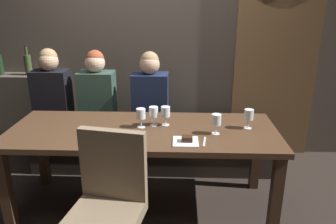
% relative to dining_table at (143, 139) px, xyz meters
% --- Properties ---
extents(ground, '(9.00, 9.00, 0.00)m').
position_rel_dining_table_xyz_m(ground, '(0.00, 0.00, -0.65)').
color(ground, black).
extents(back_wall_tiled, '(6.00, 0.12, 3.00)m').
position_rel_dining_table_xyz_m(back_wall_tiled, '(0.00, 1.22, 0.85)').
color(back_wall_tiled, brown).
rests_on(back_wall_tiled, ground).
extents(arched_door, '(0.90, 0.05, 2.55)m').
position_rel_dining_table_xyz_m(arched_door, '(1.35, 1.15, 0.71)').
color(arched_door, brown).
rests_on(arched_door, ground).
extents(back_counter, '(1.10, 0.28, 0.95)m').
position_rel_dining_table_xyz_m(back_counter, '(-1.55, 1.04, -0.18)').
color(back_counter, '#494138').
rests_on(back_counter, ground).
extents(dining_table, '(2.20, 0.84, 0.74)m').
position_rel_dining_table_xyz_m(dining_table, '(0.00, 0.00, 0.00)').
color(dining_table, '#412B1C').
rests_on(dining_table, ground).
extents(banquette_bench, '(2.50, 0.44, 0.45)m').
position_rel_dining_table_xyz_m(banquette_bench, '(0.00, 0.70, -0.42)').
color(banquette_bench, '#312A23').
rests_on(banquette_bench, ground).
extents(chair_near_side, '(0.51, 0.51, 0.98)m').
position_rel_dining_table_xyz_m(chair_near_side, '(-0.14, -0.72, -0.09)').
color(chair_near_side, '#4C3321').
rests_on(chair_near_side, ground).
extents(diner_redhead, '(0.36, 0.24, 0.84)m').
position_rel_dining_table_xyz_m(diner_redhead, '(-1.02, 0.72, 0.19)').
color(diner_redhead, black).
rests_on(diner_redhead, banquette_bench).
extents(diner_bearded, '(0.36, 0.24, 0.82)m').
position_rel_dining_table_xyz_m(diner_bearded, '(-0.55, 0.72, 0.19)').
color(diner_bearded, '#2D473D').
rests_on(diner_bearded, banquette_bench).
extents(diner_far_end, '(0.36, 0.24, 0.82)m').
position_rel_dining_table_xyz_m(diner_far_end, '(-0.00, 0.69, 0.18)').
color(diner_far_end, '#192342').
rests_on(diner_far_end, banquette_bench).
extents(wine_bottle_pale_label, '(0.08, 0.08, 0.33)m').
position_rel_dining_table_xyz_m(wine_bottle_pale_label, '(-1.38, 1.03, 0.42)').
color(wine_bottle_pale_label, '#384728').
rests_on(wine_bottle_pale_label, back_counter).
extents(wine_glass_center_front, '(0.08, 0.08, 0.16)m').
position_rel_dining_table_xyz_m(wine_glass_center_front, '(0.86, 0.05, 0.20)').
color(wine_glass_center_front, silver).
rests_on(wine_glass_center_front, dining_table).
extents(wine_glass_end_left, '(0.08, 0.08, 0.16)m').
position_rel_dining_table_xyz_m(wine_glass_end_left, '(0.59, -0.08, 0.20)').
color(wine_glass_end_left, silver).
rests_on(wine_glass_end_left, dining_table).
extents(wine_glass_far_left, '(0.08, 0.08, 0.16)m').
position_rel_dining_table_xyz_m(wine_glass_far_left, '(0.18, 0.09, 0.20)').
color(wine_glass_far_left, silver).
rests_on(wine_glass_far_left, dining_table).
extents(wine_glass_end_right, '(0.08, 0.08, 0.16)m').
position_rel_dining_table_xyz_m(wine_glass_end_right, '(0.08, 0.08, 0.20)').
color(wine_glass_end_right, silver).
rests_on(wine_glass_end_right, dining_table).
extents(wine_glass_far_right, '(0.08, 0.08, 0.16)m').
position_rel_dining_table_xyz_m(wine_glass_far_right, '(-0.02, 0.03, 0.20)').
color(wine_glass_far_right, silver).
rests_on(wine_glass_far_right, dining_table).
extents(espresso_cup, '(0.12, 0.12, 0.06)m').
position_rel_dining_table_xyz_m(espresso_cup, '(-0.34, -0.27, 0.11)').
color(espresso_cup, white).
rests_on(espresso_cup, dining_table).
extents(dessert_plate, '(0.19, 0.19, 0.05)m').
position_rel_dining_table_xyz_m(dessert_plate, '(0.35, -0.25, 0.10)').
color(dessert_plate, white).
rests_on(dessert_plate, dining_table).
extents(fork_on_table, '(0.04, 0.17, 0.01)m').
position_rel_dining_table_xyz_m(fork_on_table, '(0.49, -0.24, 0.09)').
color(fork_on_table, silver).
rests_on(fork_on_table, dining_table).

